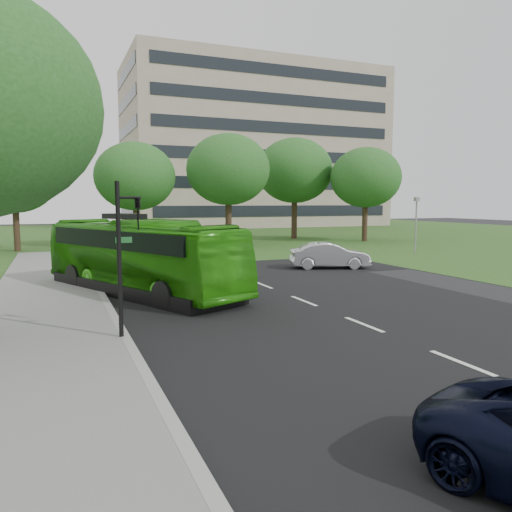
# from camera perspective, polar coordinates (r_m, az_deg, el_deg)

# --- Properties ---
(ground) EXTENTS (160.00, 160.00, 0.00)m
(ground) POSITION_cam_1_polar(r_m,az_deg,el_deg) (17.60, 8.52, -6.34)
(ground) COLOR black
(ground) RESTS_ON ground
(street_surfaces) EXTENTS (120.00, 120.00, 0.15)m
(street_surfaces) POSITION_cam_1_polar(r_m,az_deg,el_deg) (38.62, -9.48, 0.50)
(street_surfaces) COLOR black
(street_surfaces) RESTS_ON ground
(office_building) EXTENTS (40.10, 20.10, 25.00)m
(office_building) POSITION_cam_1_polar(r_m,az_deg,el_deg) (83.11, -0.36, 12.20)
(office_building) COLOR gray
(office_building) RESTS_ON ground
(tree_park_a) EXTENTS (6.18, 6.18, 8.22)m
(tree_park_a) POSITION_cam_1_polar(r_m,az_deg,el_deg) (42.59, -25.93, 7.96)
(tree_park_a) COLOR black
(tree_park_a) RESTS_ON ground
(tree_park_b) EXTENTS (6.70, 6.70, 8.78)m
(tree_park_b) POSITION_cam_1_polar(r_m,az_deg,el_deg) (43.30, -13.67, 8.83)
(tree_park_b) COLOR black
(tree_park_b) RESTS_ON ground
(tree_park_c) EXTENTS (7.35, 7.35, 9.77)m
(tree_park_c) POSITION_cam_1_polar(r_m,az_deg,el_deg) (44.51, -3.19, 9.82)
(tree_park_c) COLOR black
(tree_park_c) RESTS_ON ground
(tree_park_d) EXTENTS (7.81, 7.81, 10.33)m
(tree_park_d) POSITION_cam_1_polar(r_m,az_deg,el_deg) (52.09, 4.43, 9.69)
(tree_park_d) COLOR black
(tree_park_d) RESTS_ON ground
(tree_park_e) EXTENTS (6.76, 6.76, 9.01)m
(tree_park_e) POSITION_cam_1_polar(r_m,az_deg,el_deg) (49.55, 12.44, 8.73)
(tree_park_e) COLOR black
(tree_park_e) RESTS_ON ground
(bus) EXTENTS (6.99, 11.14, 3.09)m
(bus) POSITION_cam_1_polar(r_m,az_deg,el_deg) (21.32, -13.12, -0.05)
(bus) COLOR #2B9210
(bus) RESTS_ON ground
(sedan) EXTENTS (4.78, 3.00, 1.49)m
(sedan) POSITION_cam_1_polar(r_m,az_deg,el_deg) (28.93, 8.38, 0.06)
(sedan) COLOR silver
(sedan) RESTS_ON ground
(traffic_light) EXTENTS (0.71, 0.21, 4.35)m
(traffic_light) POSITION_cam_1_polar(r_m,az_deg,el_deg) (13.86, -14.83, 0.84)
(traffic_light) COLOR black
(traffic_light) RESTS_ON ground
(camera_pole) EXTENTS (0.40, 0.37, 4.15)m
(camera_pole) POSITION_cam_1_polar(r_m,az_deg,el_deg) (38.63, 17.84, 4.23)
(camera_pole) COLOR gray
(camera_pole) RESTS_ON ground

